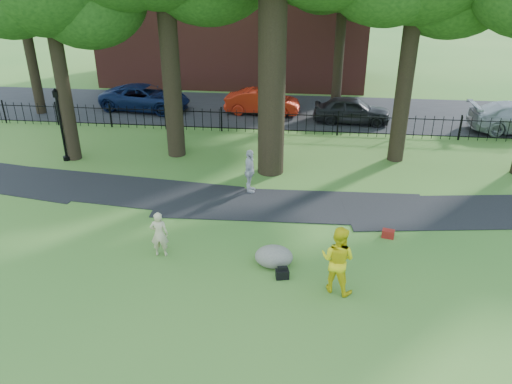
# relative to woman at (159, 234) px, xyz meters

# --- Properties ---
(ground) EXTENTS (120.00, 120.00, 0.00)m
(ground) POSITION_rel_woman_xyz_m (2.84, -0.14, -0.75)
(ground) COLOR #336C25
(ground) RESTS_ON ground
(footpath) EXTENTS (36.07, 3.85, 0.03)m
(footpath) POSITION_rel_woman_xyz_m (3.84, 3.76, -0.75)
(footpath) COLOR black
(footpath) RESTS_ON ground
(street) EXTENTS (80.00, 7.00, 0.02)m
(street) POSITION_rel_woman_xyz_m (2.84, 15.86, -0.75)
(street) COLOR black
(street) RESTS_ON ground
(iron_fence) EXTENTS (44.00, 0.04, 1.20)m
(iron_fence) POSITION_rel_woman_xyz_m (2.84, 11.86, -0.15)
(iron_fence) COLOR black
(iron_fence) RESTS_ON ground
(woman) EXTENTS (0.59, 0.42, 1.50)m
(woman) POSITION_rel_woman_xyz_m (0.00, 0.00, 0.00)
(woman) COLOR #C6B688
(woman) RESTS_ON ground
(man) EXTENTS (1.20, 1.09, 2.00)m
(man) POSITION_rel_woman_xyz_m (5.35, -1.17, 0.25)
(man) COLOR yellow
(man) RESTS_ON ground
(pedestrian) EXTENTS (0.46, 1.04, 1.75)m
(pedestrian) POSITION_rel_woman_xyz_m (2.20, 4.79, 0.13)
(pedestrian) COLOR #B6B5BA
(pedestrian) RESTS_ON ground
(boulder) EXTENTS (1.16, 0.88, 0.67)m
(boulder) POSITION_rel_woman_xyz_m (3.54, -0.13, -0.42)
(boulder) COLOR #645D53
(boulder) RESTS_ON ground
(lamppost) EXTENTS (0.33, 0.33, 3.30)m
(lamppost) POSITION_rel_woman_xyz_m (-6.45, 7.14, 0.87)
(lamppost) COLOR black
(lamppost) RESTS_ON ground
(backpack) EXTENTS (0.42, 0.32, 0.28)m
(backpack) POSITION_rel_woman_xyz_m (3.84, -0.80, -0.61)
(backpack) COLOR black
(backpack) RESTS_ON ground
(red_bag) EXTENTS (0.44, 0.33, 0.27)m
(red_bag) POSITION_rel_woman_xyz_m (7.17, 1.87, -0.62)
(red_bag) COLOR maroon
(red_bag) RESTS_ON ground
(red_sedan) EXTENTS (4.33, 1.76, 1.40)m
(red_sedan) POSITION_rel_woman_xyz_m (1.64, 15.17, -0.05)
(red_sedan) COLOR #B7210E
(red_sedan) RESTS_ON ground
(navy_van) EXTENTS (5.50, 3.08, 1.45)m
(navy_van) POSITION_rel_woman_xyz_m (-5.30, 15.21, -0.03)
(navy_van) COLOR #0C1A3F
(navy_van) RESTS_ON ground
(grey_car) EXTENTS (4.21, 1.85, 1.41)m
(grey_car) POSITION_rel_woman_xyz_m (6.66, 14.09, -0.05)
(grey_car) COLOR black
(grey_car) RESTS_ON ground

